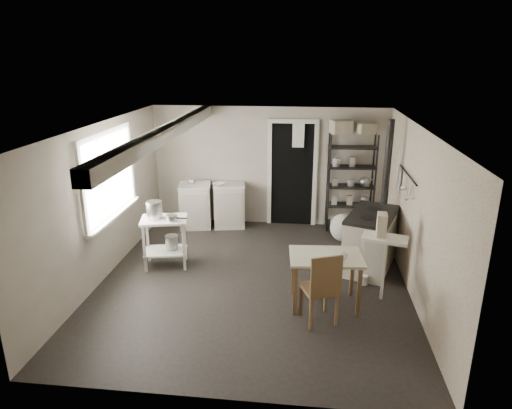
# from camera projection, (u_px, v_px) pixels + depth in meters

# --- Properties ---
(floor) EXTENTS (5.00, 5.00, 0.00)m
(floor) POSITION_uv_depth(u_px,v_px,m) (254.00, 280.00, 6.84)
(floor) COLOR black
(floor) RESTS_ON ground
(ceiling) EXTENTS (5.00, 5.00, 0.00)m
(ceiling) POSITION_uv_depth(u_px,v_px,m) (253.00, 127.00, 6.12)
(ceiling) COLOR silver
(ceiling) RESTS_ON wall_back
(wall_back) EXTENTS (4.50, 0.02, 2.30)m
(wall_back) POSITION_uv_depth(u_px,v_px,m) (269.00, 167.00, 8.84)
(wall_back) COLOR #B1A696
(wall_back) RESTS_ON ground
(wall_front) EXTENTS (4.50, 0.02, 2.30)m
(wall_front) POSITION_uv_depth(u_px,v_px,m) (220.00, 296.00, 4.12)
(wall_front) COLOR #B1A696
(wall_front) RESTS_ON ground
(wall_left) EXTENTS (0.02, 5.00, 2.30)m
(wall_left) POSITION_uv_depth(u_px,v_px,m) (102.00, 202.00, 6.73)
(wall_left) COLOR #B1A696
(wall_left) RESTS_ON ground
(wall_right) EXTENTS (0.02, 5.00, 2.30)m
(wall_right) POSITION_uv_depth(u_px,v_px,m) (417.00, 214.00, 6.23)
(wall_right) COLOR #B1A696
(wall_right) RESTS_ON ground
(window) EXTENTS (0.12, 1.76, 1.28)m
(window) POSITION_uv_depth(u_px,v_px,m) (108.00, 176.00, 6.80)
(window) COLOR silver
(window) RESTS_ON wall_left
(doorway) EXTENTS (0.96, 0.10, 2.08)m
(doorway) POSITION_uv_depth(u_px,v_px,m) (292.00, 175.00, 8.81)
(doorway) COLOR silver
(doorway) RESTS_ON ground
(ceiling_beam) EXTENTS (0.18, 5.00, 0.18)m
(ceiling_beam) POSITION_uv_depth(u_px,v_px,m) (167.00, 132.00, 6.28)
(ceiling_beam) COLOR silver
(ceiling_beam) RESTS_ON ceiling
(wallpaper_panel) EXTENTS (0.01, 5.00, 2.30)m
(wallpaper_panel) POSITION_uv_depth(u_px,v_px,m) (416.00, 214.00, 6.24)
(wallpaper_panel) COLOR beige
(wallpaper_panel) RESTS_ON wall_right
(utensil_rail) EXTENTS (0.06, 1.20, 0.44)m
(utensil_rail) POSITION_uv_depth(u_px,v_px,m) (407.00, 174.00, 6.68)
(utensil_rail) COLOR silver
(utensil_rail) RESTS_ON wall_right
(prep_table) EXTENTS (0.79, 0.64, 0.80)m
(prep_table) POSITION_uv_depth(u_px,v_px,m) (165.00, 242.00, 7.20)
(prep_table) COLOR silver
(prep_table) RESTS_ON ground
(stockpot) EXTENTS (0.31, 0.31, 0.26)m
(stockpot) POSITION_uv_depth(u_px,v_px,m) (154.00, 210.00, 7.05)
(stockpot) COLOR silver
(stockpot) RESTS_ON prep_table
(saucepan) EXTENTS (0.23, 0.23, 0.09)m
(saucepan) POSITION_uv_depth(u_px,v_px,m) (172.00, 218.00, 6.96)
(saucepan) COLOR silver
(saucepan) RESTS_ON prep_table
(bucket) EXTENTS (0.23, 0.23, 0.22)m
(bucket) POSITION_uv_depth(u_px,v_px,m) (172.00, 242.00, 7.25)
(bucket) COLOR silver
(bucket) RESTS_ON prep_table
(base_cabinets) EXTENTS (1.39, 0.79, 0.86)m
(base_cabinets) POSITION_uv_depth(u_px,v_px,m) (212.00, 204.00, 8.87)
(base_cabinets) COLOR beige
(base_cabinets) RESTS_ON ground
(mixing_bowl) EXTENTS (0.35, 0.35, 0.07)m
(mixing_bowl) POSITION_uv_depth(u_px,v_px,m) (219.00, 181.00, 8.61)
(mixing_bowl) COLOR silver
(mixing_bowl) RESTS_ON base_cabinets
(counter_cup) EXTENTS (0.14, 0.14, 0.09)m
(counter_cup) POSITION_uv_depth(u_px,v_px,m) (191.00, 178.00, 8.71)
(counter_cup) COLOR silver
(counter_cup) RESTS_ON base_cabinets
(shelf_rack) EXTENTS (0.90, 0.39, 1.86)m
(shelf_rack) POSITION_uv_depth(u_px,v_px,m) (351.00, 182.00, 8.55)
(shelf_rack) COLOR black
(shelf_rack) RESTS_ON ground
(shelf_jar) EXTENTS (0.10, 0.10, 0.19)m
(shelf_jar) POSITION_uv_depth(u_px,v_px,m) (335.00, 159.00, 8.46)
(shelf_jar) COLOR silver
(shelf_jar) RESTS_ON shelf_rack
(storage_box_a) EXTENTS (0.42, 0.39, 0.23)m
(storage_box_a) POSITION_uv_depth(u_px,v_px,m) (341.00, 125.00, 8.24)
(storage_box_a) COLOR beige
(storage_box_a) RESTS_ON shelf_rack
(storage_box_b) EXTENTS (0.38, 0.37, 0.19)m
(storage_box_b) POSITION_uv_depth(u_px,v_px,m) (366.00, 126.00, 8.21)
(storage_box_b) COLOR beige
(storage_box_b) RESTS_ON shelf_rack
(stove) EXTENTS (0.99, 1.30, 0.91)m
(stove) POSITION_uv_depth(u_px,v_px,m) (370.00, 241.00, 7.13)
(stove) COLOR beige
(stove) RESTS_ON ground
(stovepipe) EXTENTS (0.14, 0.14, 1.42)m
(stovepipe) POSITION_uv_depth(u_px,v_px,m) (388.00, 163.00, 7.21)
(stovepipe) COLOR black
(stovepipe) RESTS_ON stove
(side_ledge) EXTENTS (0.67, 0.47, 0.92)m
(side_ledge) POSITION_uv_depth(u_px,v_px,m) (382.00, 271.00, 6.19)
(side_ledge) COLOR silver
(side_ledge) RESTS_ON ground
(oats_box) EXTENTS (0.14, 0.22, 0.31)m
(oats_box) POSITION_uv_depth(u_px,v_px,m) (381.00, 230.00, 6.05)
(oats_box) COLOR beige
(oats_box) RESTS_ON side_ledge
(work_table) EXTENTS (1.00, 0.74, 0.72)m
(work_table) POSITION_uv_depth(u_px,v_px,m) (325.00, 279.00, 6.07)
(work_table) COLOR beige
(work_table) RESTS_ON ground
(table_cup) EXTENTS (0.11, 0.11, 0.09)m
(table_cup) POSITION_uv_depth(u_px,v_px,m) (344.00, 253.00, 5.83)
(table_cup) COLOR silver
(table_cup) RESTS_ON work_table
(chair) EXTENTS (0.53, 0.54, 0.97)m
(chair) POSITION_uv_depth(u_px,v_px,m) (319.00, 286.00, 5.66)
(chair) COLOR brown
(chair) RESTS_ON ground
(flour_sack) EXTENTS (0.53, 0.50, 0.50)m
(flour_sack) POSITION_uv_depth(u_px,v_px,m) (342.00, 228.00, 8.23)
(flour_sack) COLOR white
(flour_sack) RESTS_ON ground
(floor_crock) EXTENTS (0.15, 0.15, 0.14)m
(floor_crock) POSITION_uv_depth(u_px,v_px,m) (364.00, 280.00, 6.70)
(floor_crock) COLOR silver
(floor_crock) RESTS_ON ground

